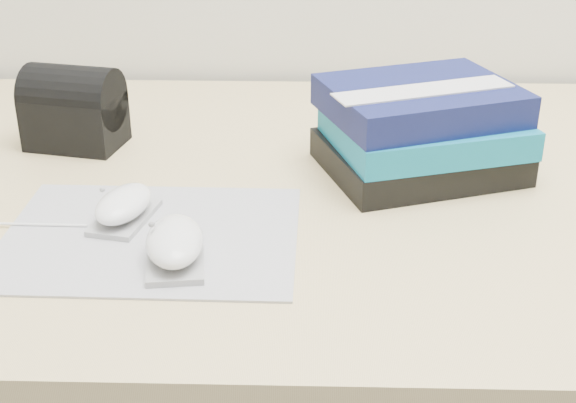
{
  "coord_description": "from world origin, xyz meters",
  "views": [
    {
      "loc": [
        -0.04,
        0.67,
        1.15
      ],
      "look_at": [
        -0.06,
        1.44,
        0.77
      ],
      "focal_mm": 50.0,
      "sensor_mm": 36.0,
      "label": 1
    }
  ],
  "objects_px": {
    "desk": "(333,308)",
    "mouse_front": "(175,244)",
    "book_stack": "(421,129)",
    "mouse_rear": "(124,206)",
    "pouch": "(74,108)"
  },
  "relations": [
    {
      "from": "desk",
      "to": "mouse_front",
      "type": "bearing_deg",
      "value": -122.75
    },
    {
      "from": "mouse_rear",
      "to": "pouch",
      "type": "distance_m",
      "value": 0.26
    },
    {
      "from": "desk",
      "to": "book_stack",
      "type": "distance_m",
      "value": 0.31
    },
    {
      "from": "mouse_front",
      "to": "book_stack",
      "type": "xyz_separation_m",
      "value": [
        0.28,
        0.24,
        0.03
      ]
    },
    {
      "from": "mouse_rear",
      "to": "book_stack",
      "type": "xyz_separation_m",
      "value": [
        0.35,
        0.15,
        0.04
      ]
    },
    {
      "from": "mouse_rear",
      "to": "pouch",
      "type": "relative_size",
      "value": 0.76
    },
    {
      "from": "desk",
      "to": "book_stack",
      "type": "relative_size",
      "value": 5.74
    },
    {
      "from": "mouse_rear",
      "to": "book_stack",
      "type": "bearing_deg",
      "value": 23.84
    },
    {
      "from": "mouse_rear",
      "to": "mouse_front",
      "type": "height_order",
      "value": "mouse_front"
    },
    {
      "from": "book_stack",
      "to": "mouse_front",
      "type": "bearing_deg",
      "value": -139.01
    },
    {
      "from": "desk",
      "to": "mouse_rear",
      "type": "xyz_separation_m",
      "value": [
        -0.24,
        -0.18,
        0.25
      ]
    },
    {
      "from": "mouse_rear",
      "to": "mouse_front",
      "type": "xyz_separation_m",
      "value": [
        0.07,
        -0.09,
        0.0
      ]
    },
    {
      "from": "mouse_front",
      "to": "book_stack",
      "type": "relative_size",
      "value": 0.4
    },
    {
      "from": "desk",
      "to": "book_stack",
      "type": "xyz_separation_m",
      "value": [
        0.1,
        -0.03,
        0.29
      ]
    },
    {
      "from": "mouse_front",
      "to": "book_stack",
      "type": "bearing_deg",
      "value": 40.99
    }
  ]
}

